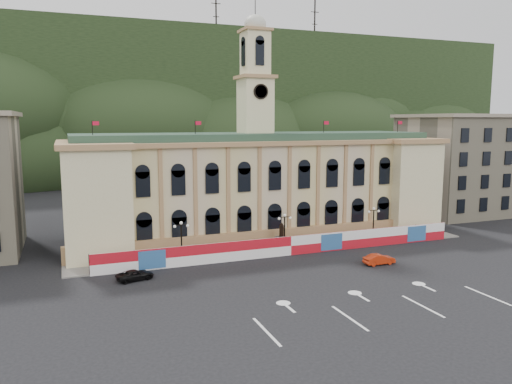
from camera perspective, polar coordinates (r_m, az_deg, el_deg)
name	(u,v)px	position (r m, az deg, el deg)	size (l,w,h in m)	color
ground	(352,291)	(53.32, 10.93, -11.08)	(260.00, 260.00, 0.00)	black
lane_markings	(381,308)	(49.42, 14.07, -12.75)	(26.00, 10.00, 0.02)	white
hill_ridge	(152,114)	(166.76, -11.83, 8.70)	(230.00, 80.00, 64.00)	black
city_hall	(256,184)	(75.80, 0.01, 0.90)	(56.20, 17.60, 37.10)	beige
side_building_right	(463,164)	(101.80, 22.54, 2.98)	(21.00, 17.00, 18.60)	#BCB091
hoarding_fence	(291,246)	(65.68, 4.02, -6.13)	(50.00, 0.44, 2.50)	red
pavement	(282,249)	(68.31, 3.01, -6.57)	(56.00, 5.50, 0.16)	slate
statue	(281,241)	(68.26, 2.93, -5.62)	(1.40, 1.40, 3.72)	#595651
lamp_left	(181,238)	(62.63, -8.52, -5.19)	(1.96, 0.44, 5.15)	black
lamp_center	(285,229)	(66.94, 3.29, -4.24)	(1.96, 0.44, 5.15)	black
lamp_right	(373,221)	(73.70, 13.28, -3.30)	(1.96, 0.44, 5.15)	black
red_sedan	(379,259)	(63.27, 13.90, -7.47)	(3.95, 1.38, 1.30)	red
black_suv	(135,275)	(57.28, -13.64, -9.20)	(4.46, 2.86, 1.14)	black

